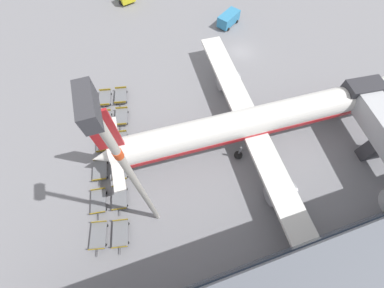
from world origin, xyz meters
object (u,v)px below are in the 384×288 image
baggage_dolly_row_near_col_a (105,98)px  baggage_dolly_row_near_col_f (99,235)px  airplane (258,121)px  baggage_dolly_row_mid_a_col_f (121,234)px  apron_light_mast (134,179)px  baggage_dolly_row_mid_a_col_d (121,169)px  baggage_dolly_row_near_col_e (99,201)px  baggage_dolly_row_near_col_c (103,142)px  baggage_dolly_row_mid_a_col_c (121,141)px  baggage_dolly_row_near_col_b (105,120)px  baggage_dolly_row_mid_a_col_e (120,198)px  service_van (228,19)px  baggage_dolly_row_mid_a_col_a (121,96)px  baggage_dolly_row_near_col_d (100,170)px  baggage_dolly_row_mid_a_col_b (121,117)px

baggage_dolly_row_near_col_a → baggage_dolly_row_near_col_f: size_ratio=1.00×
airplane → baggage_dolly_row_near_col_f: (6.76, -21.82, -2.90)m
baggage_dolly_row_mid_a_col_f → apron_light_mast: bearing=97.9°
baggage_dolly_row_mid_a_col_d → baggage_dolly_row_near_col_e: bearing=-44.3°
baggage_dolly_row_near_col_c → baggage_dolly_row_mid_a_col_c: (0.57, 2.22, 0.00)m
baggage_dolly_row_near_col_b → baggage_dolly_row_mid_a_col_f: size_ratio=1.00×
baggage_dolly_row_near_col_b → baggage_dolly_row_mid_a_col_e: bearing=0.3°
baggage_dolly_row_near_col_f → baggage_dolly_row_mid_a_col_d: same height
service_van → baggage_dolly_row_near_col_c: (18.37, -25.49, -0.64)m
baggage_dolly_row_near_col_a → apron_light_mast: (19.02, 3.26, 12.35)m
baggage_dolly_row_near_col_b → baggage_dolly_row_mid_a_col_a: 4.55m
service_van → baggage_dolly_row_near_col_e: bearing=-46.0°
baggage_dolly_row_near_col_a → baggage_dolly_row_mid_a_col_a: bearing=82.2°
baggage_dolly_row_near_col_c → baggage_dolly_row_near_col_d: bearing=-13.8°
baggage_dolly_row_near_col_d → airplane: bearing=87.2°
baggage_dolly_row_mid_a_col_e → apron_light_mast: size_ratio=0.17×
baggage_dolly_row_near_col_a → baggage_dolly_row_mid_a_col_c: bearing=6.9°
baggage_dolly_row_near_col_b → baggage_dolly_row_mid_a_col_c: same height
service_van → baggage_dolly_row_mid_a_col_e: bearing=-43.0°
baggage_dolly_row_near_col_d → baggage_dolly_row_mid_a_col_a: size_ratio=1.00×
baggage_dolly_row_near_col_b → baggage_dolly_row_near_col_c: same height
baggage_dolly_row_near_col_f → baggage_dolly_row_mid_a_col_f: bearing=76.4°
baggage_dolly_row_mid_a_col_d → service_van: bearing=133.7°
baggage_dolly_row_mid_a_col_d → baggage_dolly_row_mid_a_col_e: same height
baggage_dolly_row_near_col_c → baggage_dolly_row_near_col_b: bearing=168.6°
baggage_dolly_row_near_col_b → baggage_dolly_row_near_col_e: (11.40, -2.37, 0.00)m
baggage_dolly_row_mid_a_col_d → baggage_dolly_row_mid_a_col_f: size_ratio=1.00×
airplane → baggage_dolly_row_mid_a_col_b: 18.79m
baggage_dolly_row_near_col_a → apron_light_mast: 22.91m
airplane → baggage_dolly_row_mid_a_col_a: 20.27m
baggage_dolly_row_mid_a_col_a → baggage_dolly_row_mid_a_col_e: 15.52m
baggage_dolly_row_near_col_c → apron_light_mast: 17.51m
baggage_dolly_row_near_col_a → baggage_dolly_row_near_col_d: same height
baggage_dolly_row_near_col_b → baggage_dolly_row_mid_a_col_d: bearing=5.7°
apron_light_mast → baggage_dolly_row_near_col_d: bearing=-144.8°
baggage_dolly_row_mid_a_col_a → baggage_dolly_row_near_col_c: bearing=-26.7°
baggage_dolly_row_near_col_a → baggage_dolly_row_mid_a_col_f: size_ratio=1.00×
baggage_dolly_row_near_col_d → baggage_dolly_row_mid_a_col_e: size_ratio=1.00×
baggage_dolly_row_near_col_b → baggage_dolly_row_mid_a_col_c: 4.45m
baggage_dolly_row_mid_a_col_a → baggage_dolly_row_mid_a_col_c: bearing=-10.1°
baggage_dolly_row_near_col_d → baggage_dolly_row_near_col_e: (3.96, -0.70, 0.00)m
baggage_dolly_row_near_col_b → baggage_dolly_row_mid_a_col_a: bearing=140.9°
airplane → baggage_dolly_row_near_col_a: (-12.30, -18.43, -2.90)m
airplane → baggage_dolly_row_near_col_e: (2.95, -21.32, -2.90)m
baggage_dolly_row_near_col_a → baggage_dolly_row_near_col_e: same height
baggage_dolly_row_near_col_e → baggage_dolly_row_mid_a_col_c: same height
baggage_dolly_row_mid_a_col_c → apron_light_mast: 16.69m
baggage_dolly_row_near_col_b → baggage_dolly_row_near_col_c: (3.62, -0.73, 0.00)m
baggage_dolly_row_mid_a_col_c → baggage_dolly_row_mid_a_col_f: same height
baggage_dolly_row_near_col_d → baggage_dolly_row_mid_a_col_c: size_ratio=1.00×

